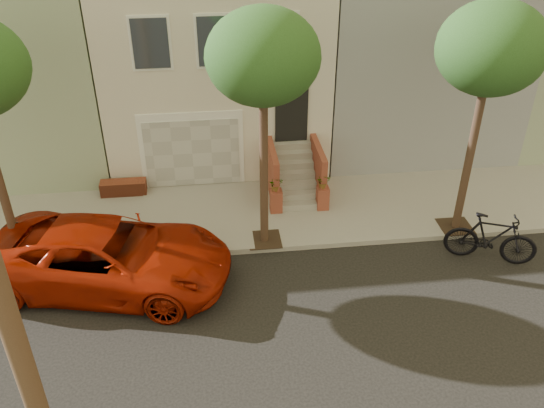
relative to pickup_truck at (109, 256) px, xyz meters
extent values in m
plane|color=black|center=(2.98, -2.70, -0.84)|extent=(90.00, 90.00, 0.00)
cube|color=gray|center=(2.98, 2.65, -0.76)|extent=(40.00, 3.70, 0.15)
cube|color=beige|center=(2.98, 8.50, 2.81)|extent=(7.00, 8.00, 7.00)
cube|color=#99AD8C|center=(-3.82, 8.50, 2.81)|extent=(6.50, 8.00, 7.00)
cube|color=gray|center=(9.78, 8.50, 2.81)|extent=(6.50, 8.00, 7.00)
cube|color=white|center=(2.08, 4.52, 0.56)|extent=(3.20, 0.12, 2.50)
cube|color=#B8B8B3|center=(2.08, 4.46, 0.46)|extent=(2.90, 0.06, 2.20)
cube|color=gray|center=(2.08, 2.65, -0.68)|extent=(3.20, 3.70, 0.02)
cube|color=brown|center=(-0.12, 4.20, -0.47)|extent=(1.40, 0.45, 0.44)
cube|color=black|center=(5.18, 4.47, 1.71)|extent=(1.00, 0.06, 2.00)
cube|color=#3F4751|center=(1.18, 4.47, 3.91)|extent=(1.00, 0.06, 1.40)
cube|color=white|center=(1.18, 4.49, 3.91)|extent=(1.15, 0.05, 1.55)
cube|color=#3F4751|center=(2.98, 4.47, 3.91)|extent=(1.00, 0.06, 1.40)
cube|color=white|center=(2.98, 4.49, 3.91)|extent=(1.15, 0.05, 1.55)
cube|color=#3F4751|center=(4.78, 4.47, 3.91)|extent=(1.00, 0.06, 1.40)
cube|color=white|center=(4.78, 4.49, 3.91)|extent=(1.15, 0.05, 1.55)
cube|color=gray|center=(5.18, 2.68, -0.59)|extent=(1.20, 0.28, 0.20)
cube|color=gray|center=(5.18, 2.96, -0.39)|extent=(1.20, 0.28, 0.20)
cube|color=gray|center=(5.18, 3.24, -0.19)|extent=(1.20, 0.28, 0.20)
cube|color=gray|center=(5.18, 3.52, 0.01)|extent=(1.20, 0.28, 0.20)
cube|color=gray|center=(5.18, 3.80, 0.21)|extent=(1.20, 0.28, 0.20)
cube|color=gray|center=(5.18, 4.08, 0.41)|extent=(1.20, 0.28, 0.20)
cube|color=gray|center=(5.18, 4.36, 0.61)|extent=(1.20, 0.28, 0.20)
cube|color=brown|center=(4.48, 3.52, 0.11)|extent=(0.18, 1.96, 1.60)
cube|color=brown|center=(5.88, 3.52, 0.11)|extent=(0.18, 1.96, 1.60)
cube|color=brown|center=(4.48, 2.64, -0.34)|extent=(0.35, 0.35, 0.70)
imported|color=#224619|center=(4.48, 2.64, 0.24)|extent=(0.40, 0.35, 0.45)
cube|color=brown|center=(5.88, 2.64, -0.34)|extent=(0.35, 0.35, 0.70)
imported|color=#224619|center=(5.88, 2.64, 0.24)|extent=(0.41, 0.35, 0.45)
cube|color=#2D2116|center=(-2.52, 1.20, -0.68)|extent=(0.90, 0.90, 0.02)
cylinder|color=#39271A|center=(-2.52, 1.20, 1.41)|extent=(0.22, 0.22, 4.20)
cube|color=#2D2116|center=(3.98, 1.20, -0.68)|extent=(0.90, 0.90, 0.02)
cylinder|color=#39271A|center=(3.98, 1.20, 1.41)|extent=(0.22, 0.22, 4.20)
ellipsoid|color=#224619|center=(3.98, 1.20, 4.46)|extent=(2.70, 2.57, 2.29)
cube|color=#2D2116|center=(9.48, 1.20, -0.68)|extent=(0.90, 0.90, 0.02)
cylinder|color=#39271A|center=(9.48, 1.20, 1.41)|extent=(0.22, 0.22, 4.20)
ellipsoid|color=#224619|center=(9.48, 1.20, 4.46)|extent=(2.70, 2.57, 2.29)
imported|color=#941805|center=(0.00, 0.00, 0.00)|extent=(6.48, 4.06, 1.67)
imported|color=black|center=(9.79, -0.20, -0.13)|extent=(2.42, 1.48, 1.41)
camera|label=1|loc=(2.66, -11.61, 8.51)|focal=37.73mm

